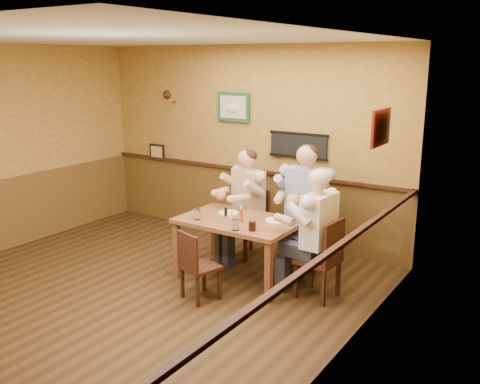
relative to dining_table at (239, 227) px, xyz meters
The scene contains 17 objects.
room 1.51m from the dining_table, 127.62° to the right, with size 5.02×5.03×2.81m.
dining_table is the anchor object (origin of this frame).
chair_back_left 0.82m from the dining_table, 114.09° to the left, with size 0.42×0.42×0.92m, color #3C1F13, non-canonical shape.
chair_back_right 0.93m from the dining_table, 57.09° to the left, with size 0.46×0.46×1.00m, color #3C1F13, non-canonical shape.
chair_right_end 1.04m from the dining_table, ahead, with size 0.42×0.42×0.92m, color #3C1F13, non-canonical shape.
chair_near_side 0.75m from the dining_table, 93.31° to the right, with size 0.37×0.37×0.79m, color #3C1F13, non-canonical shape.
diner_tan_shirt 0.80m from the dining_table, 114.09° to the left, with size 0.60×0.60×1.31m, color beige, non-canonical shape.
diner_blue_polo 0.92m from the dining_table, 57.09° to the left, with size 0.66×0.66×1.42m, color #87A2CA, non-canonical shape.
diner_white_elder 1.02m from the dining_table, ahead, with size 0.61×0.61×1.31m, color silver, non-canonical shape.
water_glass_left 0.52m from the dining_table, 146.59° to the right, with size 0.08×0.08×0.13m, color white.
water_glass_mid 0.45m from the dining_table, 62.09° to the right, with size 0.08×0.08×0.12m, color silver.
cola_tumbler 0.48m from the dining_table, 38.00° to the right, with size 0.08×0.08×0.11m, color black.
hot_sauce_bottle 0.20m from the dining_table, 39.43° to the right, with size 0.04×0.04×0.17m, color #BA3613.
salt_shaker 0.17m from the dining_table, behind, with size 0.04×0.04×0.09m, color white.
pepper_shaker 0.25m from the dining_table, behind, with size 0.04×0.04×0.10m, color black.
plate_far_left 0.30m from the dining_table, 150.36° to the left, with size 0.24×0.24×0.02m, color white.
plate_far_right 0.46m from the dining_table, 22.92° to the left, with size 0.26×0.26×0.02m, color white.
Camera 1 is at (4.13, -4.02, 2.59)m, focal length 40.00 mm.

